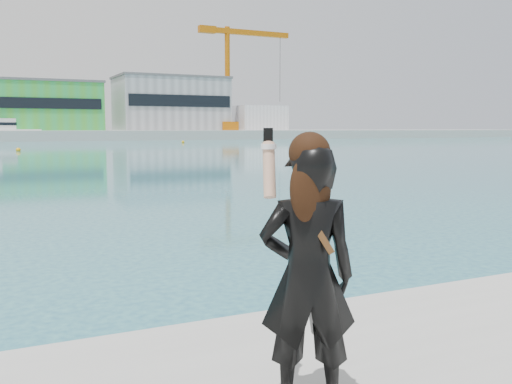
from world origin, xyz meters
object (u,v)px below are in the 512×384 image
buoy_extra (183,143)px  woman (308,269)px  buoy_near (18,151)px  dock_crane (232,75)px

buoy_extra → woman: bearing=-108.0°
buoy_extra → buoy_near: bearing=-136.1°
buoy_near → dock_crane: bearing=49.6°
buoy_near → buoy_extra: same height
dock_crane → buoy_extra: bearing=-125.2°
dock_crane → woman: 134.14m
woman → buoy_near: bearing=-69.7°
dock_crane → woman: bearing=-113.2°
buoy_extra → dock_crane: bearing=54.8°
buoy_near → woman: 63.30m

